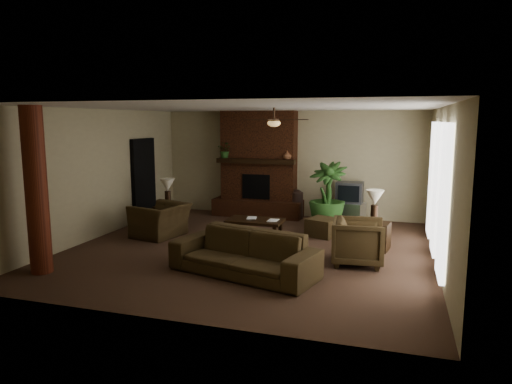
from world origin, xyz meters
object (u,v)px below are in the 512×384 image
(coffee_table, at_px, (255,222))
(ottoman, at_px, (323,227))
(log_column, at_px, (36,191))
(side_table_right, at_px, (376,236))
(floor_vase, at_px, (296,202))
(lamp_right, at_px, (375,200))
(sofa, at_px, (244,246))
(side_table_left, at_px, (167,217))
(lamp_left, at_px, (168,187))
(armchair_right, at_px, (358,240))
(armchair_left, at_px, (160,215))
(tv_stand, at_px, (347,212))
(floor_plant, at_px, (327,210))

(coffee_table, xyz_separation_m, ottoman, (1.37, 0.67, -0.17))
(log_column, height_order, side_table_right, log_column)
(floor_vase, bearing_deg, lamp_right, -49.32)
(sofa, relative_size, floor_vase, 3.23)
(sofa, bearing_deg, floor_vase, 105.87)
(side_table_left, height_order, lamp_left, lamp_left)
(log_column, distance_m, side_table_right, 6.30)
(ottoman, distance_m, side_table_left, 3.69)
(coffee_table, relative_size, ottoman, 2.00)
(floor_vase, distance_m, lamp_right, 3.26)
(log_column, relative_size, armchair_right, 3.10)
(armchair_left, relative_size, coffee_table, 0.93)
(lamp_left, xyz_separation_m, lamp_right, (4.78, -0.43, 0.00))
(sofa, relative_size, lamp_left, 3.82)
(coffee_table, bearing_deg, ottoman, 26.11)
(floor_vase, distance_m, side_table_left, 3.39)
(ottoman, bearing_deg, tv_stand, 78.02)
(log_column, height_order, side_table_left, log_column)
(log_column, relative_size, tv_stand, 3.29)
(tv_stand, relative_size, lamp_left, 1.31)
(sofa, relative_size, lamp_right, 3.82)
(tv_stand, bearing_deg, side_table_right, -57.14)
(side_table_left, bearing_deg, tv_stand, 26.69)
(floor_plant, bearing_deg, armchair_right, -70.29)
(lamp_right, bearing_deg, coffee_table, 177.64)
(floor_vase, height_order, side_table_left, floor_vase)
(ottoman, distance_m, lamp_right, 1.59)
(log_column, relative_size, armchair_left, 2.51)
(lamp_left, bearing_deg, side_table_right, -5.08)
(coffee_table, distance_m, side_table_right, 2.56)
(tv_stand, distance_m, side_table_left, 4.50)
(tv_stand, bearing_deg, sofa, -90.66)
(coffee_table, bearing_deg, lamp_left, 171.72)
(armchair_right, relative_size, ottoman, 1.50)
(sofa, height_order, armchair_right, sofa)
(lamp_left, bearing_deg, floor_vase, 36.72)
(floor_plant, bearing_deg, lamp_right, -53.93)
(log_column, height_order, lamp_left, log_column)
(log_column, distance_m, lamp_left, 3.61)
(armchair_left, bearing_deg, side_table_left, -150.61)
(armchair_right, bearing_deg, side_table_left, 66.93)
(tv_stand, height_order, floor_plant, floor_plant)
(log_column, xyz_separation_m, floor_plant, (4.14, 4.72, -0.96))
(sofa, height_order, tv_stand, sofa)
(lamp_right, bearing_deg, armchair_left, -176.09)
(log_column, height_order, sofa, log_column)
(side_table_right, bearing_deg, floor_plant, 127.36)
(side_table_left, relative_size, lamp_left, 0.85)
(armchair_left, xyz_separation_m, ottoman, (3.44, 1.09, -0.29))
(log_column, xyz_separation_m, coffee_table, (2.80, 3.22, -1.03))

